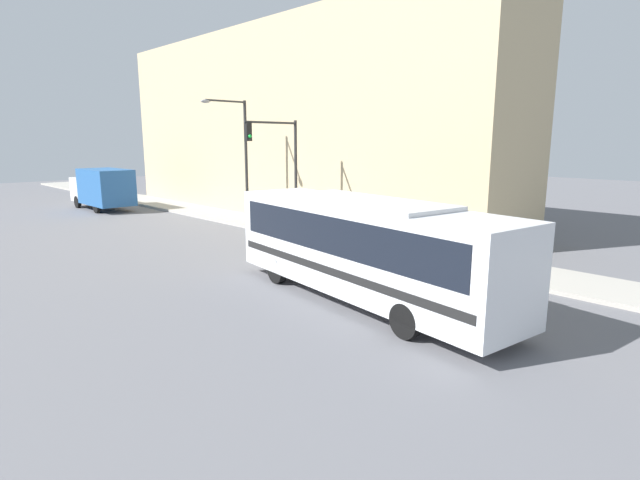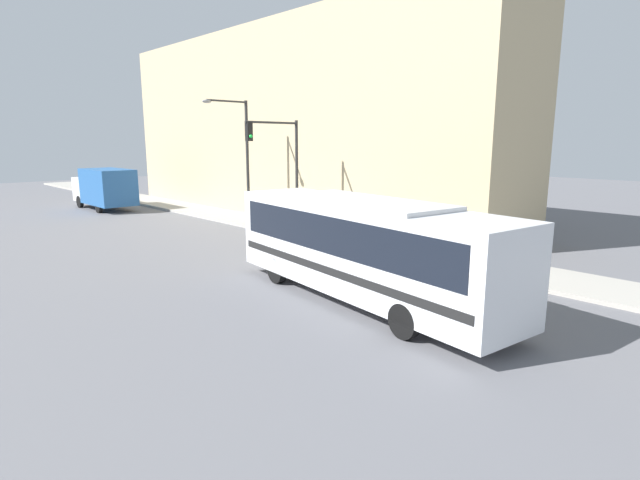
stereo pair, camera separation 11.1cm
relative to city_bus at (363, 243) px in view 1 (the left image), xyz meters
name	(u,v)px [view 1 (the left image)]	position (x,y,z in m)	size (l,w,h in m)	color
ground_plane	(394,302)	(0.60, -0.80, -1.88)	(120.00, 120.00, 0.00)	slate
sidewalk	(216,214)	(6.64, 19.20, -1.79)	(3.09, 70.00, 0.16)	#A8A399
building_facade	(290,124)	(11.19, 16.67, 4.28)	(6.00, 32.93, 12.31)	tan
city_bus	(363,243)	(0.00, 0.00, 0.00)	(3.90, 11.06, 3.26)	silver
delivery_truck	(102,187)	(2.29, 27.55, -0.25)	(2.48, 6.63, 2.99)	#265999
fire_hydrant	(369,239)	(5.70, 4.65, -1.33)	(0.21, 0.28, 0.78)	#999999
traffic_light_pole	(280,158)	(4.79, 9.92, 2.29)	(3.28, 0.35, 5.89)	#2D2D2D
parking_meter	(307,218)	(5.70, 8.87, -0.82)	(0.14, 0.14, 1.32)	#2D2D2D
street_lamp	(240,151)	(5.54, 14.50, 2.57)	(2.95, 0.28, 7.13)	#2D2D2D
pedestrian_near_corner	(353,222)	(6.32, 6.24, -0.77)	(0.34, 0.34, 1.83)	#47382D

